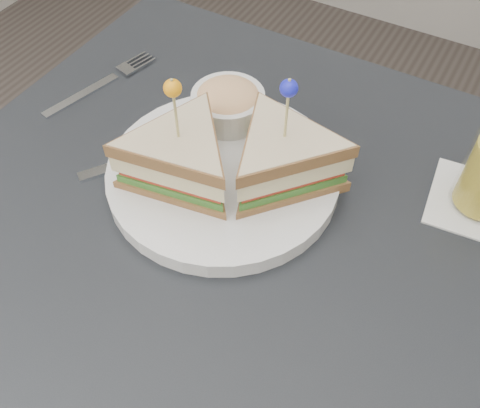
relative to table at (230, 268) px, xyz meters
name	(u,v)px	position (x,y,z in m)	size (l,w,h in m)	color
table	(230,268)	(0.00, 0.00, 0.00)	(0.80, 0.80, 0.75)	black
plate_meal	(229,156)	(-0.04, 0.07, 0.12)	(0.38, 0.38, 0.17)	white
cutlery_fork	(106,81)	(-0.31, 0.15, 0.08)	(0.07, 0.20, 0.01)	silver
cutlery_knife	(149,155)	(-0.16, 0.06, 0.08)	(0.14, 0.18, 0.01)	silver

